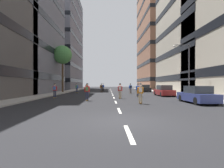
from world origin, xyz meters
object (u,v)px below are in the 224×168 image
(skater_8, at_px, (131,88))
(skater_10, at_px, (103,87))
(skater_1, at_px, (138,89))
(street_tree_near, at_px, (63,55))
(skater_2, at_px, (77,87))
(skater_0, at_px, (88,89))
(skater_3, at_px, (101,87))
(skater_4, at_px, (87,87))
(skater_5, at_px, (120,90))
(parked_car_near, at_px, (197,95))
(parked_car_far, at_px, (164,91))
(parked_car_mid, at_px, (145,88))
(streetlamp_right, at_px, (186,64))
(skater_6, at_px, (55,90))
(skater_7, at_px, (140,92))
(skater_9, at_px, (87,91))

(skater_8, height_order, skater_10, same)
(skater_1, height_order, skater_10, same)
(street_tree_near, relative_size, skater_2, 5.09)
(skater_0, relative_size, skater_1, 1.00)
(skater_3, bearing_deg, skater_4, 157.61)
(skater_3, xyz_separation_m, skater_5, (2.78, -15.00, 0.00))
(skater_2, bearing_deg, parked_car_near, -51.37)
(parked_car_far, xyz_separation_m, skater_8, (-3.87, 6.47, 0.32))
(street_tree_near, bearing_deg, skater_2, -27.15)
(parked_car_mid, bearing_deg, skater_5, -111.42)
(streetlamp_right, distance_m, skater_6, 16.46)
(skater_3, xyz_separation_m, skater_8, (5.39, -4.51, 0.00))
(skater_4, xyz_separation_m, skater_8, (8.54, -5.81, 0.00))
(parked_car_far, height_order, skater_7, skater_7)
(parked_car_near, distance_m, street_tree_near, 26.05)
(skater_1, bearing_deg, parked_car_mid, 74.19)
(parked_car_near, xyz_separation_m, streetlamp_right, (1.85, 6.14, 3.44))
(streetlamp_right, height_order, skater_1, streetlamp_right)
(skater_2, bearing_deg, skater_4, 71.66)
(skater_1, distance_m, skater_9, 8.16)
(skater_0, distance_m, skater_10, 14.85)
(parked_car_near, bearing_deg, parked_car_far, 90.00)
(streetlamp_right, relative_size, skater_9, 3.65)
(skater_6, bearing_deg, skater_5, -6.19)
(street_tree_near, bearing_deg, skater_10, 29.96)
(street_tree_near, relative_size, streetlamp_right, 1.39)
(street_tree_near, relative_size, skater_6, 5.09)
(parked_car_far, bearing_deg, skater_1, -162.20)
(streetlamp_right, bearing_deg, skater_7, -136.86)
(parked_car_near, distance_m, skater_5, 8.16)
(skater_5, height_order, skater_8, same)
(skater_2, xyz_separation_m, skater_6, (-0.55, -11.40, 0.00))
(streetlamp_right, distance_m, skater_9, 12.83)
(street_tree_near, bearing_deg, skater_0, -59.24)
(skater_0, bearing_deg, skater_10, 83.48)
(street_tree_near, xyz_separation_m, skater_5, (10.32, -13.81, -6.31))
(street_tree_near, xyz_separation_m, skater_6, (2.49, -12.96, -6.31))
(skater_7, bearing_deg, skater_2, 116.18)
(parked_car_mid, relative_size, skater_0, 2.47)
(skater_5, height_order, skater_7, same)
(parked_car_far, height_order, skater_1, skater_1)
(skater_5, distance_m, skater_6, 7.87)
(skater_0, relative_size, skater_5, 1.00)
(skater_2, bearing_deg, parked_car_mid, 17.23)
(skater_2, relative_size, skater_5, 1.00)
(skater_0, bearing_deg, skater_3, 82.87)
(skater_0, relative_size, skater_10, 1.00)
(parked_car_near, distance_m, skater_2, 22.03)
(streetlamp_right, xyz_separation_m, skater_2, (-15.60, 11.07, -3.12))
(parked_car_near, distance_m, skater_1, 8.66)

